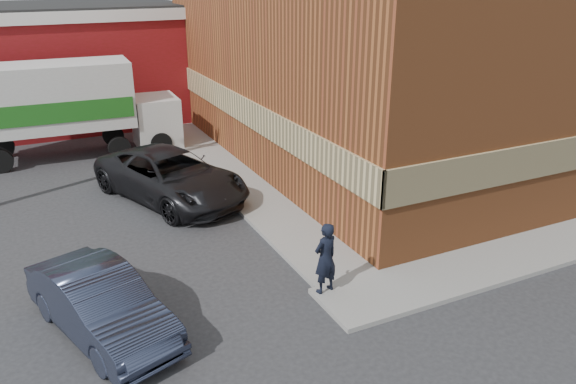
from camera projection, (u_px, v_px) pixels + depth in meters
name	position (u px, v px, depth m)	size (l,w,h in m)	color
ground	(326.00, 288.00, 13.54)	(90.00, 90.00, 0.00)	#28282B
brick_building	(402.00, 34.00, 22.75)	(14.25, 18.25, 9.36)	#954E26
sidewalk_south	(574.00, 240.00, 15.81)	(16.00, 1.80, 0.12)	gray
sidewalk_west	(223.00, 170.00, 21.28)	(1.80, 18.00, 0.12)	gray
warehouse	(11.00, 66.00, 26.75)	(16.30, 8.30, 5.60)	maroon
man	(325.00, 258.00, 12.88)	(0.64, 0.42, 1.74)	black
sedan	(101.00, 304.00, 11.62)	(1.50, 4.29, 1.42)	#293045
suv_a	(171.00, 176.00, 18.46)	(2.70, 5.86, 1.63)	black
box_truck	(74.00, 103.00, 22.29)	(7.77, 2.63, 3.79)	silver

